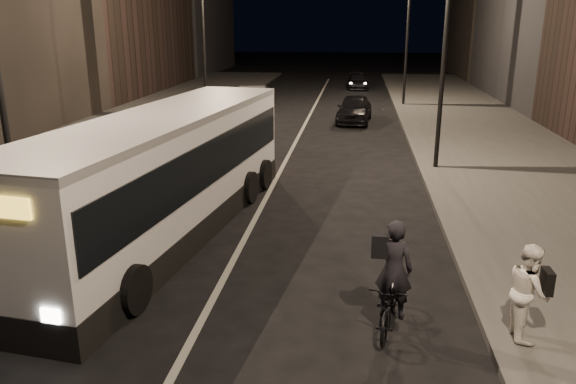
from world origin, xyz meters
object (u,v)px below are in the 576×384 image
(streetlight_right_mid, at_px, (439,17))
(car_near, at_px, (354,109))
(cyclist_on_bicycle, at_px, (391,294))
(car_far, at_px, (358,81))
(streetlight_right_far, at_px, (404,18))
(streetlight_left_far, at_px, (207,18))
(city_bus, at_px, (167,169))
(pedestrian_woman, at_px, (528,291))
(streetlight_left_near, at_px, (0,15))
(car_mid, at_px, (254,97))

(streetlight_right_mid, bearing_deg, car_near, 105.72)
(cyclist_on_bicycle, relative_size, car_far, 0.53)
(streetlight_right_far, xyz_separation_m, streetlight_left_far, (-10.66, -6.00, 0.00))
(cyclist_on_bicycle, height_order, car_far, cyclist_on_bicycle)
(streetlight_right_far, height_order, city_bus, streetlight_right_far)
(streetlight_right_mid, distance_m, car_far, 25.92)
(streetlight_right_mid, xyz_separation_m, city_bus, (-7.33, -7.16, -3.68))
(pedestrian_woman, height_order, car_near, pedestrian_woman)
(streetlight_left_far, xyz_separation_m, cyclist_on_bicycle, (8.73, -21.32, -4.66))
(cyclist_on_bicycle, relative_size, car_near, 0.50)
(streetlight_right_far, bearing_deg, car_near, -114.35)
(car_near, bearing_deg, cyclist_on_bicycle, -83.23)
(streetlight_left_far, bearing_deg, streetlight_left_near, -90.00)
(streetlight_left_far, relative_size, car_near, 1.92)
(streetlight_left_near, height_order, car_mid, streetlight_left_near)
(streetlight_left_far, height_order, cyclist_on_bicycle, streetlight_left_far)
(streetlight_right_mid, height_order, car_near, streetlight_right_mid)
(streetlight_right_mid, distance_m, city_bus, 10.89)
(city_bus, bearing_deg, pedestrian_woman, -22.33)
(pedestrian_woman, xyz_separation_m, car_far, (-2.89, 36.85, -0.41))
(streetlight_right_far, distance_m, pedestrian_woman, 27.86)
(city_bus, height_order, cyclist_on_bicycle, city_bus)
(pedestrian_woman, distance_m, car_near, 21.59)
(streetlight_right_far, bearing_deg, car_mid, -164.96)
(car_far, bearing_deg, car_mid, -121.13)
(streetlight_right_far, xyz_separation_m, city_bus, (-7.33, -23.16, -3.68))
(streetlight_right_mid, relative_size, pedestrian_woman, 4.92)
(city_bus, bearing_deg, cyclist_on_bicycle, -30.17)
(city_bus, bearing_deg, streetlight_left_near, -158.44)
(streetlight_right_far, distance_m, car_mid, 10.33)
(pedestrian_woman, bearing_deg, streetlight_left_near, 72.65)
(streetlight_right_mid, height_order, streetlight_left_near, same)
(streetlight_left_near, distance_m, car_far, 34.63)
(pedestrian_woman, relative_size, car_mid, 0.37)
(cyclist_on_bicycle, distance_m, pedestrian_woman, 2.23)
(streetlight_left_near, height_order, streetlight_left_far, same)
(streetlight_left_near, bearing_deg, streetlight_right_far, 66.04)
(streetlight_left_near, distance_m, city_bus, 5.04)
(city_bus, relative_size, car_far, 2.94)
(streetlight_left_near, relative_size, pedestrian_woman, 4.92)
(car_mid, relative_size, car_far, 1.14)
(streetlight_right_far, height_order, streetlight_left_near, same)
(car_far, bearing_deg, streetlight_right_mid, -86.99)
(car_near, bearing_deg, pedestrian_woman, -77.40)
(streetlight_left_near, bearing_deg, car_near, 66.18)
(streetlight_left_near, relative_size, car_far, 2.05)
(streetlight_right_mid, relative_size, car_far, 2.05)
(city_bus, height_order, pedestrian_woman, city_bus)
(streetlight_left_far, distance_m, pedestrian_woman, 24.52)
(streetlight_left_far, relative_size, city_bus, 0.70)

